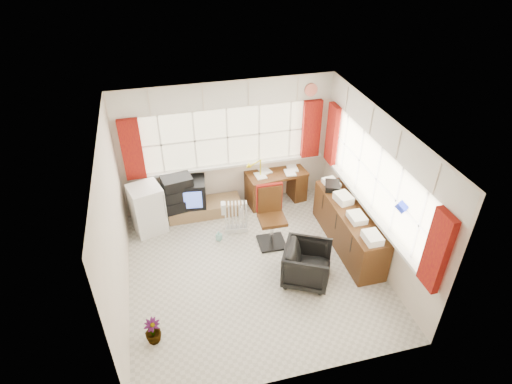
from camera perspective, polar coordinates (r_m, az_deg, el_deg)
ground at (r=7.16m, az=-0.29°, el=-10.23°), size 4.00×4.00×0.00m
room_walls at (r=6.20m, az=-0.33°, el=-0.28°), size 4.00×4.00×4.00m
window_back at (r=8.11m, az=-3.65°, el=4.02°), size 3.70×0.12×3.60m
window_right at (r=7.16m, az=14.98°, el=-1.76°), size 0.12×3.70×3.60m
curtains at (r=7.21m, az=5.05°, el=4.49°), size 3.83×3.83×1.15m
overhead_cabinets at (r=6.92m, az=5.68°, el=10.49°), size 3.98×3.98×0.48m
desk at (r=8.47m, az=2.68°, el=0.93°), size 1.21×0.70×0.70m
desk_lamp at (r=8.06m, az=0.59°, el=3.75°), size 0.16×0.14×0.38m
task_chair at (r=7.36m, az=1.95°, el=-2.78°), size 0.48×0.50×1.11m
office_chair at (r=6.81m, az=6.83°, el=-9.52°), size 0.96×0.95×0.66m
radiator at (r=7.76m, az=-2.67°, el=-3.65°), size 0.44×0.23×0.62m
credenza at (r=7.53m, az=12.23°, el=-4.56°), size 0.50×2.00×0.85m
file_tray at (r=7.77m, az=10.15°, el=0.80°), size 0.35×0.39×0.11m
tv_bench at (r=8.31m, az=-6.87°, el=-2.13°), size 1.40×0.50×0.25m
crt_tv at (r=8.10m, az=-8.75°, el=-0.05°), size 0.63×0.59×0.51m
hifi_stack at (r=8.00m, az=-10.33°, el=-0.23°), size 0.70×0.51×0.67m
mini_fridge at (r=7.91m, az=-14.28°, el=-2.18°), size 0.66×0.66×0.91m
spray_bottle_a at (r=8.14m, az=-1.95°, el=-2.67°), size 0.10×0.10×0.26m
spray_bottle_b at (r=7.67m, az=-4.97°, el=-5.81°), size 0.12×0.12×0.19m
flower_vase at (r=6.24m, az=-13.60°, el=-17.58°), size 0.25×0.25×0.40m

